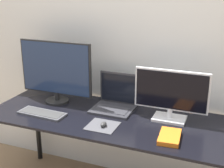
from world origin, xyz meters
TOP-DOWN VIEW (x-y plane):
  - wall_back at (0.00, 0.78)m, footprint 7.00×0.05m
  - desk at (0.00, 0.36)m, footprint 1.87×0.71m
  - monitor_left at (-0.53, 0.48)m, footprint 0.62×0.19m
  - monitor_right at (0.41, 0.48)m, footprint 0.52×0.16m
  - laptop at (-0.03, 0.53)m, footprint 0.31×0.27m
  - keyboard at (-0.50, 0.21)m, footprint 0.37×0.15m
  - mousepad at (-0.00, 0.20)m, footprint 0.21×0.20m
  - mouse at (0.01, 0.19)m, footprint 0.04×0.06m
  - book at (0.47, 0.19)m, footprint 0.15×0.23m

SIDE VIEW (x-z plane):
  - desk at x=0.00m, z-range 0.28..1.01m
  - mousepad at x=0.00m, z-range 0.72..0.73m
  - keyboard at x=-0.50m, z-range 0.72..0.74m
  - book at x=0.47m, z-range 0.72..0.75m
  - mouse at x=0.01m, z-range 0.73..0.76m
  - laptop at x=-0.03m, z-range 0.65..0.92m
  - monitor_right at x=0.41m, z-range 0.73..1.10m
  - monitor_left at x=-0.53m, z-range 0.73..1.24m
  - wall_back at x=0.00m, z-range 0.00..2.50m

